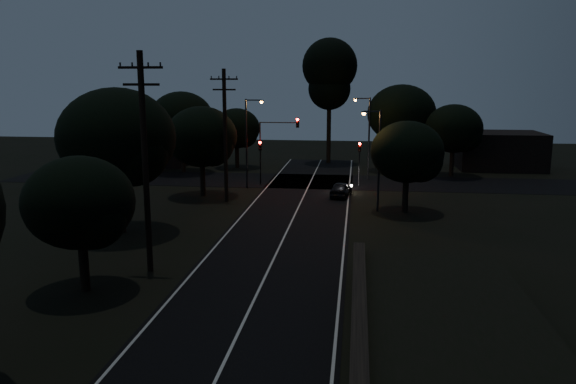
# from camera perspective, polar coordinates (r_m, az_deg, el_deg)

# --- Properties ---
(road_surface) EXTENTS (60.00, 70.00, 0.03)m
(road_surface) POSITION_cam_1_polar(r_m,az_deg,el_deg) (43.75, 1.15, -1.40)
(road_surface) COLOR black
(road_surface) RESTS_ON ground
(utility_pole_mid) EXTENTS (2.20, 0.30, 11.00)m
(utility_pole_mid) POSITION_cam_1_polar(r_m,az_deg,el_deg) (28.58, -14.33, 3.17)
(utility_pole_mid) COLOR black
(utility_pole_mid) RESTS_ON ground
(utility_pole_far) EXTENTS (2.20, 0.30, 10.50)m
(utility_pole_far) POSITION_cam_1_polar(r_m,az_deg,el_deg) (44.76, -6.41, 5.92)
(utility_pole_far) COLOR black
(utility_pole_far) RESTS_ON ground
(tree_left_b) EXTENTS (4.96, 4.96, 6.30)m
(tree_left_b) POSITION_cam_1_polar(r_m,az_deg,el_deg) (26.83, -20.19, -1.28)
(tree_left_b) COLOR black
(tree_left_b) RESTS_ON ground
(tree_left_c) EXTENTS (7.28, 7.28, 9.20)m
(tree_left_c) POSITION_cam_1_polar(r_m,az_deg,el_deg) (36.46, -16.69, 5.06)
(tree_left_c) COLOR black
(tree_left_c) RESTS_ON ground
(tree_left_d) EXTENTS (5.94, 5.94, 7.53)m
(tree_left_d) POSITION_cam_1_polar(r_m,az_deg,el_deg) (47.21, -8.58, 5.40)
(tree_left_d) COLOR black
(tree_left_d) RESTS_ON ground
(tree_far_nw) EXTENTS (5.21, 5.21, 6.60)m
(tree_far_nw) POSITION_cam_1_polar(r_m,az_deg,el_deg) (62.87, -5.10, 6.35)
(tree_far_nw) COLOR black
(tree_far_nw) RESTS_ON ground
(tree_far_w) EXTENTS (6.67, 6.67, 8.51)m
(tree_far_w) POSITION_cam_1_polar(r_m,az_deg,el_deg) (60.16, -10.59, 7.19)
(tree_far_w) COLOR black
(tree_far_w) RESTS_ON ground
(tree_far_ne) EXTENTS (7.29, 7.29, 9.22)m
(tree_far_ne) POSITION_cam_1_polar(r_m,az_deg,el_deg) (61.50, 11.71, 7.64)
(tree_far_ne) COLOR black
(tree_far_ne) RESTS_ON ground
(tree_far_e) EXTENTS (5.74, 5.74, 7.28)m
(tree_far_e) POSITION_cam_1_polar(r_m,az_deg,el_deg) (59.25, 16.68, 6.07)
(tree_far_e) COLOR black
(tree_far_e) RESTS_ON ground
(tree_right_a) EXTENTS (5.32, 5.32, 6.76)m
(tree_right_a) POSITION_cam_1_polar(r_m,az_deg,el_deg) (41.74, 12.27, 3.83)
(tree_right_a) COLOR black
(tree_right_a) RESTS_ON ground
(tall_pine) EXTENTS (6.36, 6.36, 14.45)m
(tall_pine) POSITION_cam_1_polar(r_m,az_deg,el_deg) (66.44, 4.25, 11.93)
(tall_pine) COLOR black
(tall_pine) RESTS_ON ground
(building_left) EXTENTS (10.00, 8.00, 4.40)m
(building_left) POSITION_cam_1_polar(r_m,az_deg,el_deg) (68.28, -13.94, 4.70)
(building_left) COLOR black
(building_left) RESTS_ON ground
(building_right) EXTENTS (9.00, 7.00, 4.00)m
(building_right) POSITION_cam_1_polar(r_m,az_deg,el_deg) (66.65, 20.63, 3.99)
(building_right) COLOR black
(building_right) RESTS_ON ground
(signal_left) EXTENTS (0.28, 0.35, 4.10)m
(signal_left) POSITION_cam_1_polar(r_m,az_deg,el_deg) (52.55, -2.84, 3.85)
(signal_left) COLOR black
(signal_left) RESTS_ON ground
(signal_right) EXTENTS (0.28, 0.35, 4.10)m
(signal_right) POSITION_cam_1_polar(r_m,az_deg,el_deg) (51.78, 7.27, 3.67)
(signal_right) COLOR black
(signal_right) RESTS_ON ground
(signal_mast) EXTENTS (3.70, 0.35, 6.25)m
(signal_mast) POSITION_cam_1_polar(r_m,az_deg,el_deg) (52.12, -1.02, 5.47)
(signal_mast) COLOR black
(signal_mast) RESTS_ON ground
(streetlight_a) EXTENTS (1.66, 0.26, 8.00)m
(streetlight_a) POSITION_cam_1_polar(r_m,az_deg,el_deg) (50.53, -4.04, 5.60)
(streetlight_a) COLOR black
(streetlight_a) RESTS_ON ground
(streetlight_b) EXTENTS (1.66, 0.26, 8.00)m
(streetlight_b) POSITION_cam_1_polar(r_m,az_deg,el_deg) (55.58, 8.04, 6.03)
(streetlight_b) COLOR black
(streetlight_b) RESTS_ON ground
(streetlight_c) EXTENTS (1.46, 0.26, 7.50)m
(streetlight_c) POSITION_cam_1_polar(r_m,az_deg,el_deg) (41.70, 9.02, 3.90)
(streetlight_c) COLOR black
(streetlight_c) RESTS_ON ground
(car) EXTENTS (1.98, 3.87, 1.26)m
(car) POSITION_cam_1_polar(r_m,az_deg,el_deg) (47.30, 5.41, 0.28)
(car) COLOR black
(car) RESTS_ON ground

